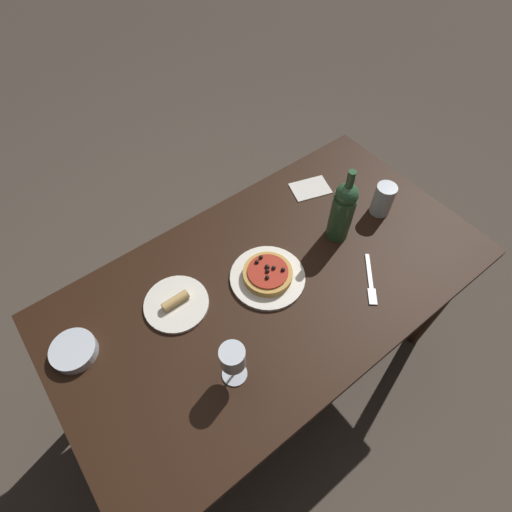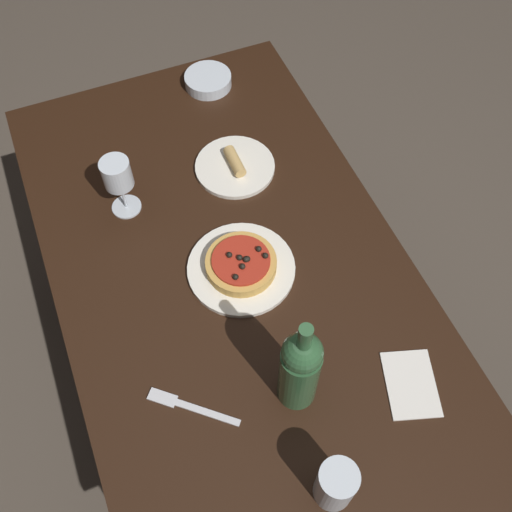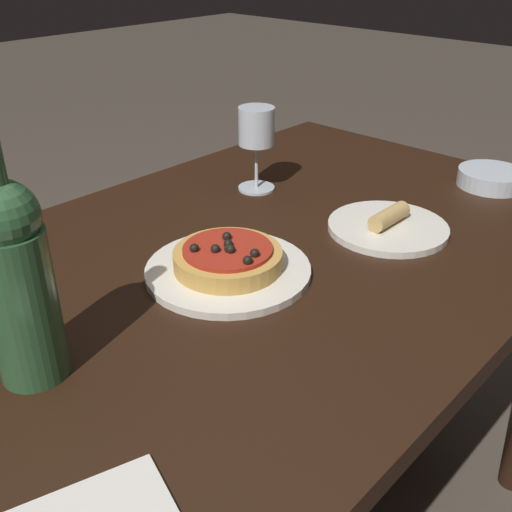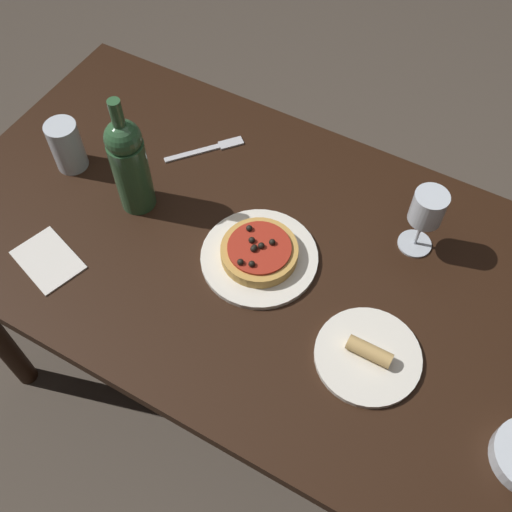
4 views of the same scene
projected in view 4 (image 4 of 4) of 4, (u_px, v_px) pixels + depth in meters
ground_plane at (260, 384)px, 1.93m from camera, size 14.00×14.00×0.00m
dining_table at (261, 274)px, 1.37m from camera, size 1.47×0.80×0.77m
dinner_plate at (259, 257)px, 1.28m from camera, size 0.25×0.25×0.01m
pizza at (259, 251)px, 1.26m from camera, size 0.16×0.16×0.04m
wine_glass at (427, 210)px, 1.20m from camera, size 0.07×0.07×0.17m
wine_bottle at (129, 163)px, 1.26m from camera, size 0.08×0.08×0.30m
water_cup at (68, 145)px, 1.38m from camera, size 0.07×0.07×0.13m
fork at (210, 149)px, 1.46m from camera, size 0.14×0.16×0.00m
side_plate at (368, 355)px, 1.15m from camera, size 0.21×0.21×0.04m
paper_napkin at (48, 260)px, 1.28m from camera, size 0.17×0.14×0.00m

